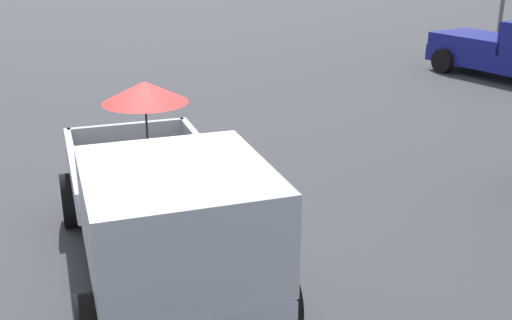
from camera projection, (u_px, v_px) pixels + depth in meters
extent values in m
plane|color=#38383D|center=(160.00, 269.00, 8.13)|extent=(80.00, 80.00, 0.00)
cylinder|color=black|center=(278.00, 298.00, 6.74)|extent=(0.82, 0.35, 0.80)
cylinder|color=black|center=(200.00, 184.00, 9.85)|extent=(0.82, 0.35, 0.80)
cylinder|color=black|center=(71.00, 200.00, 9.26)|extent=(0.82, 0.35, 0.80)
cube|color=#9EA3AD|center=(158.00, 229.00, 7.94)|extent=(5.15, 2.26, 0.50)
cube|color=#9EA3AD|center=(178.00, 217.00, 6.43)|extent=(2.27, 2.05, 1.08)
cube|color=#4C606B|center=(201.00, 242.00, 5.47)|extent=(0.22, 1.72, 0.64)
cube|color=black|center=(142.00, 178.00, 8.87)|extent=(2.96, 2.10, 0.06)
cube|color=#9EA3AD|center=(204.00, 156.00, 9.07)|extent=(2.80, 0.36, 0.40)
cube|color=#9EA3AD|center=(74.00, 170.00, 8.51)|extent=(2.80, 0.36, 0.40)
cube|color=#9EA3AD|center=(128.00, 135.00, 9.99)|extent=(0.27, 1.84, 0.40)
ellipsoid|color=#472D19|center=(162.00, 172.00, 8.26)|extent=(0.71, 0.38, 0.52)
sphere|color=#472D19|center=(165.00, 157.00, 7.88)|extent=(0.31, 0.31, 0.28)
cone|color=#472D19|center=(170.00, 146.00, 7.86)|extent=(0.10, 0.10, 0.12)
cone|color=#472D19|center=(158.00, 147.00, 7.81)|extent=(0.10, 0.10, 0.12)
cylinder|color=black|center=(148.00, 143.00, 8.34)|extent=(0.03, 0.03, 1.20)
cone|color=red|center=(145.00, 92.00, 8.10)|extent=(1.23, 1.23, 0.28)
cylinder|color=black|center=(482.00, 55.00, 20.68)|extent=(0.79, 0.37, 0.76)
cylinder|color=black|center=(443.00, 61.00, 19.72)|extent=(0.79, 0.37, 0.76)
cube|color=navy|center=(506.00, 60.00, 18.88)|extent=(5.01, 2.49, 0.50)
cube|color=navy|center=(481.00, 41.00, 19.52)|extent=(2.94, 2.18, 0.40)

